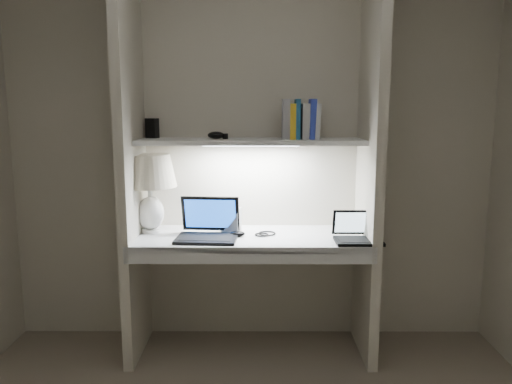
{
  "coord_description": "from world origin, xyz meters",
  "views": [
    {
      "loc": [
        0.04,
        -1.81,
        1.55
      ],
      "look_at": [
        0.03,
        1.05,
        1.07
      ],
      "focal_mm": 35.0,
      "sensor_mm": 36.0,
      "label": 1
    }
  ],
  "objects_px": {
    "table_lamp": "(150,180)",
    "laptop_main": "(208,229)",
    "laptop_netbook": "(357,234)",
    "speaker": "(231,220)",
    "book_row": "(300,120)"
  },
  "relations": [
    {
      "from": "table_lamp",
      "to": "laptop_main",
      "type": "relative_size",
      "value": 1.3
    },
    {
      "from": "table_lamp",
      "to": "laptop_netbook",
      "type": "height_order",
      "value": "table_lamp"
    },
    {
      "from": "speaker",
      "to": "laptop_main",
      "type": "bearing_deg",
      "value": -111.84
    },
    {
      "from": "laptop_main",
      "to": "speaker",
      "type": "bearing_deg",
      "value": 49.98
    },
    {
      "from": "book_row",
      "to": "laptop_netbook",
      "type": "bearing_deg",
      "value": -34.75
    },
    {
      "from": "laptop_netbook",
      "to": "table_lamp",
      "type": "bearing_deg",
      "value": 170.4
    },
    {
      "from": "laptop_main",
      "to": "laptop_netbook",
      "type": "xyz_separation_m",
      "value": [
        0.9,
        -0.07,
        -0.01
      ]
    },
    {
      "from": "book_row",
      "to": "laptop_main",
      "type": "bearing_deg",
      "value": -164.43
    },
    {
      "from": "laptop_netbook",
      "to": "speaker",
      "type": "xyz_separation_m",
      "value": [
        -0.77,
        0.21,
        0.04
      ]
    },
    {
      "from": "laptop_main",
      "to": "laptop_netbook",
      "type": "height_order",
      "value": "laptop_main"
    },
    {
      "from": "laptop_netbook",
      "to": "speaker",
      "type": "height_order",
      "value": "laptop_netbook"
    },
    {
      "from": "laptop_netbook",
      "to": "book_row",
      "type": "distance_m",
      "value": 0.78
    },
    {
      "from": "laptop_main",
      "to": "book_row",
      "type": "bearing_deg",
      "value": 19.76
    },
    {
      "from": "laptop_netbook",
      "to": "speaker",
      "type": "bearing_deg",
      "value": 164.47
    },
    {
      "from": "laptop_main",
      "to": "speaker",
      "type": "distance_m",
      "value": 0.19
    }
  ]
}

